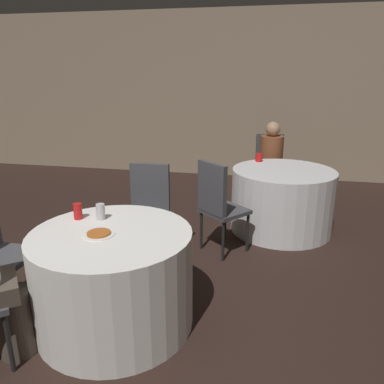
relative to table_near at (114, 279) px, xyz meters
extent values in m
plane|color=black|center=(0.03, -0.11, -0.36)|extent=(16.00, 16.00, 0.00)
cube|color=gray|center=(0.03, 4.41, 1.04)|extent=(16.00, 0.06, 2.80)
cylinder|color=white|center=(0.00, 0.00, 0.00)|extent=(1.14, 1.14, 0.73)
cylinder|color=white|center=(1.24, 2.04, 0.00)|extent=(1.18, 1.18, 0.73)
cube|color=#47474C|center=(-0.04, 0.89, 0.08)|extent=(0.42, 0.42, 0.04)
cube|color=#47474C|center=(-0.05, 1.07, 0.35)|extent=(0.38, 0.07, 0.51)
cylinder|color=black|center=(0.14, 0.73, -0.15)|extent=(0.03, 0.03, 0.42)
cylinder|color=black|center=(-0.20, 0.71, -0.15)|extent=(0.03, 0.03, 0.42)
cylinder|color=black|center=(0.12, 1.07, -0.15)|extent=(0.03, 0.03, 0.42)
cylinder|color=black|center=(-0.22, 1.05, -0.15)|extent=(0.03, 0.03, 0.42)
cylinder|color=black|center=(-0.66, -0.33, -0.15)|extent=(0.03, 0.03, 0.42)
cylinder|color=black|center=(-0.45, -0.59, -0.15)|extent=(0.03, 0.03, 0.42)
cube|color=#47474C|center=(-0.89, 0.01, 0.08)|extent=(0.40, 0.40, 0.04)
cylinder|color=black|center=(-0.72, 0.18, -0.15)|extent=(0.03, 0.03, 0.42)
cylinder|color=black|center=(-0.72, -0.16, -0.15)|extent=(0.03, 0.03, 0.42)
cylinder|color=black|center=(-1.06, 0.18, -0.15)|extent=(0.03, 0.03, 0.42)
cube|color=#47474C|center=(1.10, 2.94, 0.08)|extent=(0.46, 0.46, 0.04)
cube|color=#47474C|center=(1.07, 3.11, 0.35)|extent=(0.38, 0.11, 0.51)
cylinder|color=black|center=(1.29, 2.79, -0.15)|extent=(0.03, 0.03, 0.42)
cylinder|color=black|center=(0.96, 2.74, -0.15)|extent=(0.03, 0.03, 0.42)
cylinder|color=black|center=(1.24, 3.13, -0.15)|extent=(0.03, 0.03, 0.42)
cylinder|color=black|center=(0.90, 3.08, -0.15)|extent=(0.03, 0.03, 0.42)
cube|color=#47474C|center=(0.65, 1.35, 0.08)|extent=(0.56, 0.56, 0.04)
cube|color=#47474C|center=(0.53, 1.22, 0.35)|extent=(0.32, 0.29, 0.51)
cylinder|color=black|center=(0.63, 1.59, -0.15)|extent=(0.03, 0.03, 0.42)
cylinder|color=black|center=(0.89, 1.37, -0.15)|extent=(0.03, 0.03, 0.42)
cylinder|color=black|center=(0.41, 1.34, -0.15)|extent=(0.03, 0.03, 0.42)
cylinder|color=black|center=(0.67, 1.11, -0.15)|extent=(0.03, 0.03, 0.42)
cylinder|color=#33384C|center=(1.13, 2.72, -0.13)|extent=(0.24, 0.24, 0.46)
cube|color=#33384C|center=(1.12, 2.83, 0.15)|extent=(0.34, 0.36, 0.12)
cylinder|color=brown|center=(1.10, 2.94, 0.35)|extent=(0.31, 0.31, 0.51)
sphere|color=tan|center=(1.10, 2.94, 0.70)|extent=(0.19, 0.19, 0.19)
cylinder|color=#4C4238|center=(-0.52, -0.43, -0.13)|extent=(0.24, 0.24, 0.46)
cylinder|color=white|center=(-0.06, -0.05, 0.37)|extent=(0.22, 0.22, 0.01)
cylinder|color=#B25B23|center=(-0.06, -0.05, 0.38)|extent=(0.16, 0.16, 0.01)
cylinder|color=red|center=(-0.34, 0.19, 0.43)|extent=(0.07, 0.07, 0.12)
cylinder|color=silver|center=(-0.17, 0.22, 0.43)|extent=(0.07, 0.07, 0.12)
cylinder|color=red|center=(0.94, 2.41, 0.42)|extent=(0.09, 0.09, 0.10)
camera|label=1|loc=(1.03, -2.23, 1.43)|focal=35.00mm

